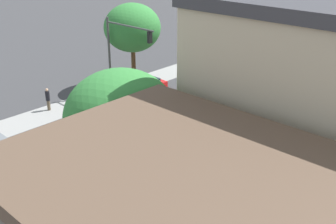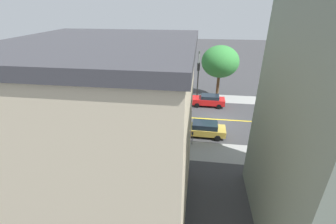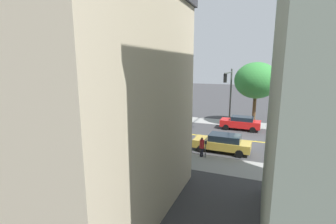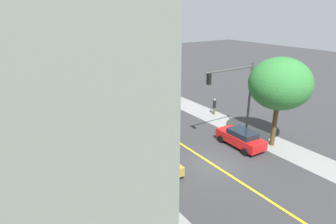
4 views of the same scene
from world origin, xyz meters
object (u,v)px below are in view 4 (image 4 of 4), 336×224
(fire_hydrant, at_px, (175,217))
(pedestrian_black_shirt, at_px, (214,106))
(grey_sedan_right_curb, at_px, (154,96))
(maroon_sedan_left_curb, at_px, (66,87))
(pedestrian_orange_shirt, at_px, (178,94))
(street_tree_left_far, at_px, (78,86))
(white_pickup_truck, at_px, (84,100))
(red_sedan_right_curb, at_px, (241,138))
(small_dog, at_px, (176,97))
(silver_sedan_left_curb, at_px, (107,119))
(traffic_light_mast, at_px, (238,89))
(street_lamp, at_px, (83,99))
(gold_sedan_left_curb, at_px, (157,159))
(pedestrian_red_shirt, at_px, (126,158))
(parking_meter, at_px, (127,159))
(street_tree_right_corner, at_px, (280,84))
(street_tree_left_near, at_px, (63,74))

(fire_hydrant, xyz_separation_m, pedestrian_black_shirt, (13.53, 12.06, 0.59))
(grey_sedan_right_curb, distance_m, maroon_sedan_left_curb, 13.52)
(pedestrian_black_shirt, bearing_deg, pedestrian_orange_shirt, -20.76)
(street_tree_left_far, height_order, white_pickup_truck, street_tree_left_far)
(fire_hydrant, bearing_deg, pedestrian_orange_shirt, 54.67)
(red_sedan_right_curb, distance_m, small_dog, 14.95)
(maroon_sedan_left_curb, bearing_deg, silver_sedan_left_curb, 177.91)
(fire_hydrant, relative_size, white_pickup_truck, 0.14)
(traffic_light_mast, xyz_separation_m, grey_sedan_right_curb, (-0.69, 13.49, -3.85))
(street_lamp, xyz_separation_m, pedestrian_orange_shirt, (13.33, 3.64, -2.50))
(street_tree_left_far, bearing_deg, gold_sedan_left_curb, -48.64)
(street_tree_left_far, relative_size, gold_sedan_left_curb, 1.66)
(red_sedan_right_curb, relative_size, pedestrian_red_shirt, 2.72)
(traffic_light_mast, bearing_deg, white_pickup_truck, -61.19)
(fire_hydrant, bearing_deg, parking_meter, 88.08)
(red_sedan_right_curb, bearing_deg, street_tree_right_corner, -115.09)
(silver_sedan_left_curb, xyz_separation_m, pedestrian_black_shirt, (11.44, -3.23, 0.24))
(street_tree_left_far, relative_size, pedestrian_red_shirt, 4.89)
(maroon_sedan_left_curb, bearing_deg, street_tree_right_corner, -160.89)
(parking_meter, relative_size, street_lamp, 0.26)
(red_sedan_right_curb, xyz_separation_m, white_pickup_truck, (-8.03, 17.70, 0.08))
(street_tree_right_corner, xyz_separation_m, pedestrian_orange_shirt, (0.47, 15.02, -4.61))
(street_tree_right_corner, xyz_separation_m, grey_sedan_right_curb, (-2.44, 16.36, -4.71))
(street_tree_left_far, relative_size, maroon_sedan_left_curb, 1.73)
(gold_sedan_left_curb, bearing_deg, street_tree_left_near, 17.62)
(red_sedan_right_curb, bearing_deg, traffic_light_mast, -26.32)
(street_tree_left_near, height_order, red_sedan_right_curb, street_tree_left_near)
(street_tree_left_near, height_order, parking_meter, street_tree_left_near)
(white_pickup_truck, height_order, small_dog, white_pickup_truck)
(street_tree_right_corner, distance_m, silver_sedan_left_curb, 16.54)
(parking_meter, bearing_deg, pedestrian_orange_shirt, 42.83)
(street_tree_left_near, distance_m, pedestrian_black_shirt, 16.19)
(street_tree_left_near, height_order, maroon_sedan_left_curb, street_tree_left_near)
(pedestrian_orange_shirt, bearing_deg, street_tree_right_corner, 51.21)
(pedestrian_black_shirt, xyz_separation_m, small_dog, (-0.23, 7.27, -0.69))
(gold_sedan_left_curb, bearing_deg, silver_sedan_left_curb, 1.33)
(fire_hydrant, relative_size, silver_sedan_left_curb, 0.18)
(traffic_light_mast, bearing_deg, grey_sedan_right_curb, -87.08)
(fire_hydrant, bearing_deg, street_tree_right_corner, 15.34)
(street_lamp, xyz_separation_m, silver_sedan_left_curb, (2.31, 0.45, -2.63))
(traffic_light_mast, xyz_separation_m, gold_sedan_left_curb, (-8.79, -0.84, -3.83))
(grey_sedan_right_curb, distance_m, silver_sedan_left_curb, 9.29)
(gold_sedan_left_curb, distance_m, silver_sedan_left_curb, 9.80)
(gold_sedan_left_curb, bearing_deg, pedestrian_orange_shirt, -39.03)
(pedestrian_orange_shirt, bearing_deg, traffic_light_mast, 42.65)
(small_dog, bearing_deg, maroon_sedan_left_curb, -157.37)
(street_tree_right_corner, xyz_separation_m, fire_hydrant, (-12.64, -3.47, -5.08))
(street_tree_right_corner, distance_m, fire_hydrant, 14.06)
(maroon_sedan_left_curb, bearing_deg, red_sedan_right_curb, -165.00)
(red_sedan_right_curb, bearing_deg, grey_sedan_right_curb, 0.69)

